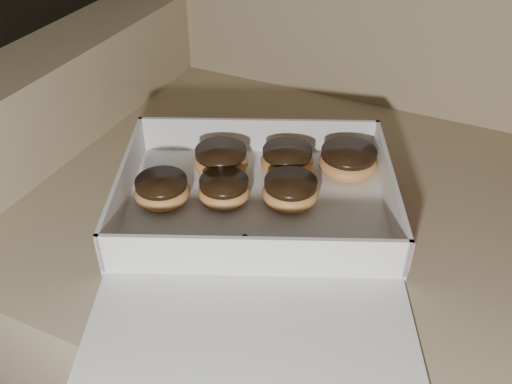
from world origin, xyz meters
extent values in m
cube|color=#907E5C|center=(-0.57, 0.42, 0.23)|extent=(0.80, 0.80, 0.47)
cube|color=#907E5C|center=(-1.01, 0.42, 0.31)|extent=(0.13, 0.80, 0.62)
cube|color=silver|center=(-0.61, 0.33, 0.47)|extent=(0.47, 0.42, 0.01)
cube|color=silver|center=(-0.67, 0.46, 0.50)|extent=(0.36, 0.16, 0.06)
cube|color=silver|center=(-0.55, 0.20, 0.50)|extent=(0.36, 0.16, 0.06)
cube|color=silver|center=(-0.78, 0.26, 0.50)|extent=(0.12, 0.27, 0.06)
cube|color=silver|center=(-0.43, 0.41, 0.50)|extent=(0.12, 0.27, 0.06)
cube|color=#D2547C|center=(-0.43, 0.41, 0.50)|extent=(0.11, 0.26, 0.05)
cube|color=silver|center=(-0.52, 0.13, 0.47)|extent=(0.41, 0.30, 0.01)
ellipsoid|color=#D7944B|center=(-0.73, 0.28, 0.49)|extent=(0.08, 0.08, 0.04)
cylinder|color=black|center=(-0.73, 0.28, 0.51)|extent=(0.07, 0.07, 0.01)
ellipsoid|color=#D7944B|center=(-0.51, 0.46, 0.50)|extent=(0.09, 0.09, 0.04)
cylinder|color=black|center=(-0.51, 0.46, 0.52)|extent=(0.08, 0.08, 0.01)
ellipsoid|color=#D7944B|center=(-0.60, 0.42, 0.50)|extent=(0.08, 0.08, 0.04)
cylinder|color=black|center=(-0.60, 0.42, 0.51)|extent=(0.08, 0.08, 0.01)
ellipsoid|color=#D7944B|center=(-0.69, 0.38, 0.50)|extent=(0.09, 0.09, 0.04)
cylinder|color=black|center=(-0.69, 0.38, 0.51)|extent=(0.08, 0.08, 0.01)
ellipsoid|color=#D7944B|center=(-0.56, 0.35, 0.50)|extent=(0.08, 0.08, 0.04)
cylinder|color=black|center=(-0.56, 0.35, 0.51)|extent=(0.08, 0.08, 0.01)
ellipsoid|color=#D7944B|center=(-0.65, 0.32, 0.49)|extent=(0.08, 0.08, 0.04)
cylinder|color=black|center=(-0.65, 0.32, 0.51)|extent=(0.07, 0.07, 0.01)
ellipsoid|color=black|center=(-0.59, 0.26, 0.48)|extent=(0.01, 0.01, 0.00)
ellipsoid|color=black|center=(-0.50, 0.27, 0.48)|extent=(0.01, 0.01, 0.00)
ellipsoid|color=black|center=(-0.45, 0.27, 0.48)|extent=(0.01, 0.01, 0.00)
ellipsoid|color=black|center=(-0.54, 0.27, 0.48)|extent=(0.01, 0.01, 0.00)
camera|label=1|loc=(-0.33, -0.26, 0.99)|focal=40.00mm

